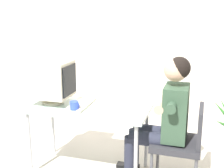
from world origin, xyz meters
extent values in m
cube|color=beige|center=(0.30, 1.40, 1.50)|extent=(8.00, 0.10, 3.00)
cylinder|color=#B7B7BC|center=(-0.56, -0.25, 0.34)|extent=(0.04, 0.04, 0.68)
cylinder|color=#B7B7BC|center=(0.56, -0.25, 0.34)|extent=(0.04, 0.04, 0.68)
cylinder|color=#B7B7BC|center=(-0.56, 0.25, 0.34)|extent=(0.04, 0.04, 0.68)
cylinder|color=#B7B7BC|center=(0.56, 0.25, 0.34)|extent=(0.04, 0.04, 0.68)
cube|color=silver|center=(0.00, 0.00, 0.70)|extent=(1.23, 0.63, 0.04)
cylinder|color=beige|center=(-0.39, -0.02, 0.73)|extent=(0.22, 0.22, 0.02)
cylinder|color=beige|center=(-0.39, -0.02, 0.76)|extent=(0.06, 0.06, 0.06)
cube|color=beige|center=(-0.39, -0.02, 0.98)|extent=(0.38, 0.36, 0.37)
cube|color=black|center=(-0.20, -0.02, 0.98)|extent=(0.01, 0.30, 0.30)
cube|color=beige|center=(-0.08, -0.02, 0.73)|extent=(0.19, 0.48, 0.02)
cube|color=beige|center=(-0.08, -0.02, 0.74)|extent=(0.16, 0.43, 0.01)
cylinder|color=#4C4C51|center=(0.69, 0.23, 0.19)|extent=(0.03, 0.03, 0.39)
cylinder|color=#4C4C51|center=(1.09, 0.23, 0.19)|extent=(0.03, 0.03, 0.39)
cube|color=#2D2D33|center=(0.89, 0.03, 0.42)|extent=(0.46, 0.46, 0.06)
cube|color=#2D2D33|center=(1.10, 0.03, 0.62)|extent=(0.04, 0.42, 0.35)
cube|color=#334C38|center=(0.87, 0.03, 0.73)|extent=(0.22, 0.35, 0.52)
sphere|color=tan|center=(0.85, 0.03, 1.14)|extent=(0.22, 0.22, 0.22)
sphere|color=black|center=(0.88, 0.03, 1.16)|extent=(0.21, 0.21, 0.21)
cylinder|color=#262838|center=(0.66, -0.06, 0.47)|extent=(0.42, 0.14, 0.14)
cylinder|color=#262838|center=(0.66, 0.12, 0.47)|extent=(0.42, 0.14, 0.14)
cylinder|color=#262838|center=(0.45, -0.06, 0.23)|extent=(0.11, 0.11, 0.47)
cylinder|color=#262838|center=(0.45, 0.12, 0.23)|extent=(0.11, 0.11, 0.47)
cube|color=black|center=(0.39, 0.12, 0.03)|extent=(0.24, 0.09, 0.06)
cylinder|color=#334C38|center=(0.85, -0.18, 0.84)|extent=(0.09, 0.14, 0.09)
cylinder|color=#334C38|center=(0.85, 0.23, 0.84)|extent=(0.09, 0.14, 0.09)
cylinder|color=tan|center=(0.73, 0.03, 0.79)|extent=(0.09, 0.35, 0.09)
cylinder|color=blue|center=(-0.06, -0.21, 0.77)|extent=(0.08, 0.08, 0.10)
torus|color=blue|center=(-0.06, -0.16, 0.77)|extent=(0.07, 0.01, 0.07)
camera|label=1|loc=(1.11, -2.81, 1.71)|focal=49.80mm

